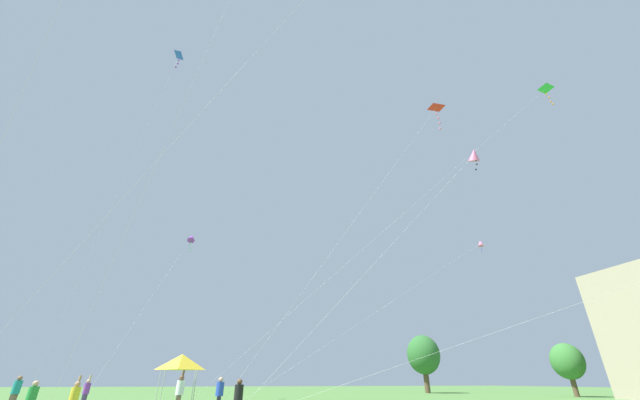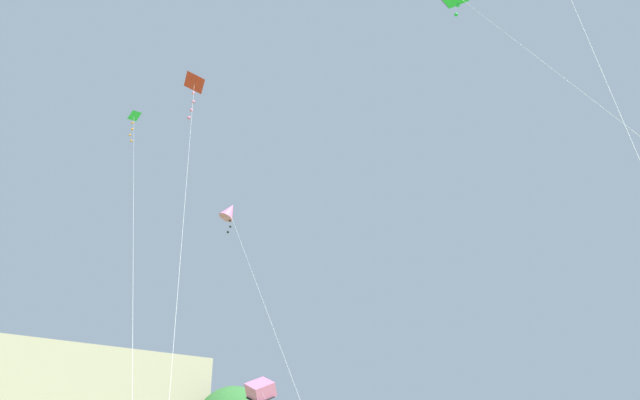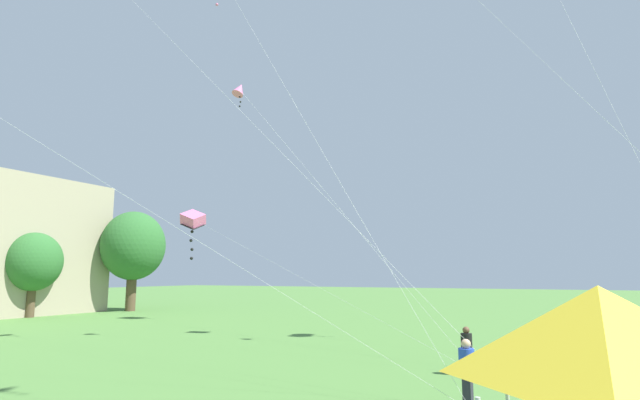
% 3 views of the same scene
% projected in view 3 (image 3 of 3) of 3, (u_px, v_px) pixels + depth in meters
% --- Properties ---
extents(tree_far_right, '(4.36, 3.93, 6.58)m').
position_uv_depth(tree_far_right, '(34.00, 262.00, 39.11)').
color(tree_far_right, brown).
rests_on(tree_far_right, ground).
extents(tree_near_right, '(6.04, 5.43, 9.11)m').
position_uv_depth(tree_near_right, '(134.00, 246.00, 46.18)').
color(tree_near_right, brown).
rests_on(tree_near_right, ground).
extents(festival_tent, '(2.41, 2.41, 3.18)m').
position_uv_depth(festival_tent, '(602.00, 335.00, 5.15)').
color(festival_tent, '#B7B7BC').
rests_on(festival_tent, ground).
extents(person_white_shirt, '(0.41, 0.41, 2.02)m').
position_uv_depth(person_white_shirt, '(555.00, 381.00, 10.90)').
color(person_white_shirt, brown).
rests_on(person_white_shirt, ground).
extents(person_blue_shirt, '(0.39, 0.39, 1.67)m').
position_uv_depth(person_blue_shirt, '(467.00, 370.00, 12.58)').
color(person_blue_shirt, '#282833').
rests_on(person_blue_shirt, ground).
extents(person_black_shirt, '(0.37, 0.37, 1.57)m').
position_uv_depth(person_black_shirt, '(467.00, 349.00, 16.55)').
color(person_black_shirt, brown).
rests_on(person_black_shirt, ground).
extents(kite_pink_box_2, '(11.59, 22.92, 8.23)m').
position_uv_depth(kite_pink_box_2, '(193.00, 220.00, 37.26)').
color(kite_pink_box_2, silver).
rests_on(kite_pink_box_2, ground).
extents(kite_pink_diamond_3, '(3.38, 12.54, 13.49)m').
position_uv_depth(kite_pink_diamond_3, '(240.00, 90.00, 26.40)').
color(kite_pink_diamond_3, silver).
rests_on(kite_pink_diamond_3, ground).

